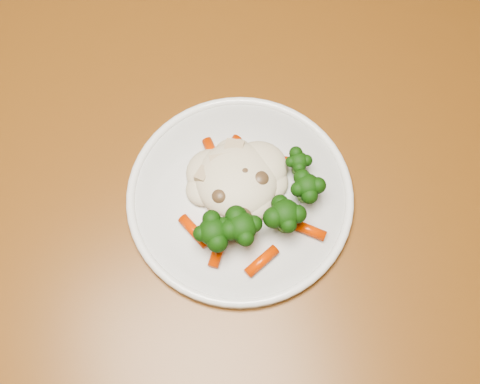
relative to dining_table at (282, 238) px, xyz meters
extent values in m
plane|color=brown|center=(-0.06, -0.01, -0.65)|extent=(3.00, 3.00, 0.00)
cube|color=brown|center=(0.00, 0.00, 0.08)|extent=(1.20, 0.80, 0.04)
cube|color=brown|center=(0.54, 0.33, -0.29)|extent=(0.06, 0.06, 0.71)
cylinder|color=white|center=(-0.05, 0.03, 0.11)|extent=(0.26, 0.26, 0.01)
ellipsoid|color=beige|center=(-0.05, 0.04, 0.13)|extent=(0.11, 0.10, 0.04)
ellipsoid|color=black|center=(-0.09, -0.02, 0.13)|extent=(0.05, 0.05, 0.05)
ellipsoid|color=black|center=(-0.06, -0.02, 0.13)|extent=(0.05, 0.05, 0.05)
ellipsoid|color=black|center=(-0.01, -0.02, 0.13)|extent=(0.05, 0.05, 0.05)
ellipsoid|color=black|center=(0.02, 0.01, 0.13)|extent=(0.04, 0.04, 0.04)
ellipsoid|color=black|center=(0.02, 0.04, 0.13)|extent=(0.04, 0.04, 0.03)
cylinder|color=#E54205|center=(-0.07, 0.08, 0.12)|extent=(0.02, 0.05, 0.01)
cylinder|color=#E54205|center=(-0.05, 0.08, 0.12)|extent=(0.04, 0.04, 0.01)
cylinder|color=#E54205|center=(-0.01, 0.06, 0.12)|extent=(0.04, 0.03, 0.01)
cylinder|color=#E54205|center=(-0.11, 0.00, 0.12)|extent=(0.03, 0.04, 0.01)
cylinder|color=#E54205|center=(-0.09, -0.03, 0.12)|extent=(0.03, 0.04, 0.01)
cylinder|color=#E54205|center=(-0.05, -0.06, 0.12)|extent=(0.04, 0.03, 0.01)
cylinder|color=#E54205|center=(0.01, -0.03, 0.12)|extent=(0.04, 0.03, 0.01)
ellipsoid|color=brown|center=(-0.04, 0.04, 0.13)|extent=(0.03, 0.03, 0.02)
ellipsoid|color=brown|center=(-0.03, 0.03, 0.13)|extent=(0.02, 0.02, 0.02)
ellipsoid|color=brown|center=(-0.07, 0.02, 0.13)|extent=(0.02, 0.02, 0.01)
ellipsoid|color=brown|center=(-0.06, -0.01, 0.13)|extent=(0.02, 0.02, 0.02)
ellipsoid|color=brown|center=(-0.03, 0.04, 0.13)|extent=(0.02, 0.02, 0.02)
cube|color=tan|center=(-0.06, 0.06, 0.13)|extent=(0.03, 0.02, 0.01)
cube|color=tan|center=(-0.04, 0.08, 0.13)|extent=(0.03, 0.02, 0.01)
cube|color=tan|center=(-0.09, 0.06, 0.13)|extent=(0.02, 0.02, 0.01)
camera|label=1|loc=(-0.12, -0.23, 0.74)|focal=45.00mm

